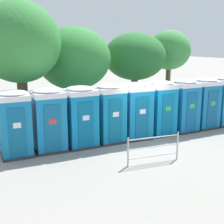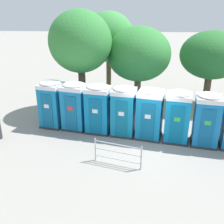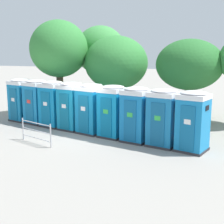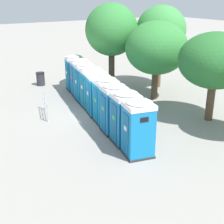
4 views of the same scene
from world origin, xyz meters
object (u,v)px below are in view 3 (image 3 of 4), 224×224
(portapotty_4, at_px, (91,108))
(street_tree_0, at_px, (100,51))
(portapotty_8, at_px, (193,121))
(street_tree_1, at_px, (59,49))
(street_tree_2, at_px, (116,63))
(portapotty_3, at_px, (71,106))
(street_tree_4, at_px, (189,65))
(event_barrier, at_px, (36,131))
(portapotty_1, at_px, (37,101))
(portapotty_2, at_px, (53,104))
(portapotty_6, at_px, (136,114))
(portapotty_5, at_px, (113,111))
(portapotty_0, at_px, (21,100))
(portapotty_7, at_px, (163,117))

(portapotty_4, xyz_separation_m, street_tree_0, (-2.59, 6.69, 2.89))
(portapotty_8, bearing_deg, street_tree_0, 135.54)
(street_tree_1, relative_size, street_tree_2, 1.19)
(portapotty_3, xyz_separation_m, street_tree_4, (5.30, 4.59, 2.05))
(street_tree_2, distance_m, event_barrier, 7.84)
(portapotty_1, height_order, street_tree_1, street_tree_1)
(portapotty_3, relative_size, street_tree_0, 0.43)
(portapotty_2, distance_m, portapotty_6, 5.28)
(portapotty_2, xyz_separation_m, portapotty_5, (3.89, -0.74, 0.00))
(street_tree_0, bearing_deg, portapotty_5, -60.69)
(street_tree_0, bearing_deg, portapotty_8, -44.46)
(portapotty_1, distance_m, portapotty_8, 9.25)
(portapotty_0, bearing_deg, portapotty_3, -10.78)
(portapotty_7, height_order, street_tree_0, street_tree_0)
(portapotty_4, height_order, portapotty_8, same)
(portapotty_4, bearing_deg, portapotty_1, 168.56)
(portapotty_1, height_order, portapotty_3, same)
(portapotty_2, relative_size, portapotty_6, 1.00)
(portapotty_1, height_order, portapotty_5, same)
(portapotty_5, distance_m, street_tree_1, 7.03)
(portapotty_4, relative_size, street_tree_1, 0.42)
(portapotty_8, distance_m, street_tree_1, 10.55)
(portapotty_2, xyz_separation_m, street_tree_1, (-1.36, 2.89, 2.96))
(street_tree_1, bearing_deg, portapotty_7, -27.62)
(portapotty_5, relative_size, street_tree_4, 0.53)
(street_tree_0, xyz_separation_m, street_tree_4, (6.60, -1.84, -0.84))
(portapotty_4, xyz_separation_m, portapotty_7, (3.90, -0.72, 0.00))
(portapotty_3, height_order, portapotty_6, same)
(portapotty_4, height_order, street_tree_1, street_tree_1)
(portapotty_3, bearing_deg, event_barrier, -92.76)
(portapotty_4, distance_m, portapotty_8, 5.28)
(portapotty_6, height_order, street_tree_0, street_tree_0)
(portapotty_5, xyz_separation_m, street_tree_1, (-5.25, 3.62, 2.96))
(portapotty_1, relative_size, street_tree_1, 0.42)
(portapotty_3, distance_m, street_tree_4, 7.31)
(portapotty_2, relative_size, portapotty_8, 1.00)
(street_tree_0, bearing_deg, portapotty_1, -102.33)
(event_barrier, bearing_deg, portapotty_5, 41.24)
(street_tree_1, height_order, event_barrier, street_tree_1)
(portapotty_0, bearing_deg, event_barrier, -44.15)
(portapotty_1, bearing_deg, portapotty_6, -11.46)
(portapotty_3, xyz_separation_m, portapotty_5, (2.59, -0.51, -0.00))
(portapotty_2, height_order, street_tree_2, street_tree_2)
(portapotty_0, height_order, street_tree_2, street_tree_2)
(portapotty_6, distance_m, portapotty_8, 2.64)
(portapotty_5, height_order, street_tree_4, street_tree_4)
(portapotty_0, distance_m, portapotty_8, 10.57)
(portapotty_0, bearing_deg, portapotty_4, -11.01)
(street_tree_4, bearing_deg, portapotty_4, -129.50)
(portapotty_0, xyz_separation_m, portapotty_3, (3.89, -0.74, -0.00))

